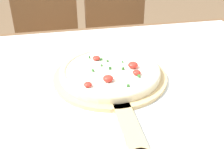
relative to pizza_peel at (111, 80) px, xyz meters
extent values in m
cube|color=brown|center=(0.04, -0.02, -0.03)|extent=(1.26, 1.02, 0.03)
cylinder|color=brown|center=(0.62, 0.43, -0.40)|extent=(0.06, 0.06, 0.72)
cube|color=silver|center=(0.04, -0.02, -0.01)|extent=(1.18, 0.94, 0.00)
cylinder|color=tan|center=(0.00, 0.02, 0.00)|extent=(0.36, 0.36, 0.01)
cube|color=tan|center=(0.00, -0.23, 0.00)|extent=(0.04, 0.19, 0.01)
cylinder|color=beige|center=(0.00, 0.02, 0.01)|extent=(0.31, 0.31, 0.02)
torus|color=beige|center=(0.00, 0.02, 0.02)|extent=(0.31, 0.31, 0.02)
cylinder|color=white|center=(0.00, 0.02, 0.02)|extent=(0.27, 0.27, 0.00)
ellipsoid|color=red|center=(0.07, 0.02, 0.03)|extent=(0.03, 0.03, 0.02)
ellipsoid|color=red|center=(-0.02, -0.04, 0.03)|extent=(0.03, 0.03, 0.02)
ellipsoid|color=red|center=(0.07, -0.02, 0.03)|extent=(0.02, 0.02, 0.01)
ellipsoid|color=red|center=(-0.08, -0.06, 0.03)|extent=(0.02, 0.02, 0.01)
ellipsoid|color=red|center=(-0.03, 0.10, 0.03)|extent=(0.03, 0.03, 0.01)
cube|color=#387533|center=(0.00, 0.07, 0.03)|extent=(0.01, 0.01, 0.01)
cube|color=#387533|center=(-0.02, 0.09, 0.03)|extent=(0.01, 0.01, 0.01)
cube|color=#387533|center=(0.05, 0.06, 0.03)|extent=(0.01, 0.01, 0.01)
cube|color=#387533|center=(0.00, 0.02, 0.03)|extent=(0.01, 0.01, 0.01)
cube|color=#387533|center=(0.07, -0.04, 0.03)|extent=(0.01, 0.01, 0.01)
cube|color=#387533|center=(-0.02, 0.05, 0.03)|extent=(0.01, 0.01, 0.01)
cube|color=#387533|center=(-0.05, 0.11, 0.03)|extent=(0.01, 0.01, 0.01)
cube|color=#387533|center=(-0.05, 0.02, 0.03)|extent=(0.01, 0.01, 0.01)
cube|color=#387533|center=(0.03, -0.09, 0.03)|extent=(0.01, 0.01, 0.01)
cube|color=#387533|center=(0.04, 0.01, 0.03)|extent=(0.01, 0.01, 0.01)
cube|color=brown|center=(-0.20, 0.78, -0.31)|extent=(0.43, 0.43, 0.02)
cube|color=brown|center=(-0.21, 0.96, -0.08)|extent=(0.38, 0.06, 0.44)
cylinder|color=brown|center=(-0.35, 0.61, -0.54)|extent=(0.04, 0.04, 0.44)
cylinder|color=brown|center=(-0.03, 0.63, -0.54)|extent=(0.04, 0.04, 0.44)
cylinder|color=brown|center=(-0.37, 0.93, -0.54)|extent=(0.04, 0.04, 0.44)
cylinder|color=brown|center=(-0.05, 0.95, -0.54)|extent=(0.04, 0.04, 0.44)
cube|color=brown|center=(0.23, 0.78, -0.31)|extent=(0.42, 0.42, 0.02)
cube|color=brown|center=(0.22, 0.96, -0.08)|extent=(0.38, 0.06, 0.44)
cylinder|color=brown|center=(0.08, 0.61, -0.54)|extent=(0.04, 0.04, 0.44)
cylinder|color=brown|center=(0.40, 0.63, -0.54)|extent=(0.04, 0.04, 0.44)
cylinder|color=brown|center=(0.06, 0.93, -0.54)|extent=(0.04, 0.04, 0.44)
cylinder|color=brown|center=(0.38, 0.95, -0.54)|extent=(0.04, 0.04, 0.44)
camera|label=1|loc=(-0.14, -0.72, 0.45)|focal=45.00mm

